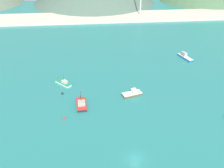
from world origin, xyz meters
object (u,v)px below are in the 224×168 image
object	(u,v)px
fishing_boat_3	(81,104)
fishing_boat_4	(185,56)
buoy_0	(64,118)
buoy_1	(62,94)
fishing_boat_2	(132,93)
fishing_boat_9	(63,83)

from	to	relation	value
fishing_boat_3	fishing_boat_4	size ratio (longest dim) A/B	0.88
fishing_boat_3	buoy_0	xyz separation A→B (m)	(-5.32, -6.01, -0.60)
fishing_boat_3	fishing_boat_4	world-z (taller)	fishing_boat_3
fishing_boat_4	buoy_0	xyz separation A→B (m)	(-50.58, -38.84, -0.68)
buoy_1	fishing_boat_2	bearing A→B (deg)	-7.05
fishing_boat_2	fishing_boat_3	world-z (taller)	fishing_boat_3
fishing_boat_4	fishing_boat_9	world-z (taller)	fishing_boat_9
fishing_boat_4	buoy_1	size ratio (longest dim) A/B	9.60
fishing_boat_2	fishing_boat_3	distance (m)	18.19
fishing_boat_3	fishing_boat_4	bearing A→B (deg)	35.96
fishing_boat_4	fishing_boat_2	bearing A→B (deg)	-134.99
buoy_0	buoy_1	distance (m)	14.10
fishing_boat_2	fishing_boat_4	bearing A→B (deg)	45.01
fishing_boat_3	fishing_boat_9	size ratio (longest dim) A/B	1.17
fishing_boat_3	fishing_boat_9	bearing A→B (deg)	114.24
buoy_0	fishing_boat_9	bearing A→B (deg)	93.63
fishing_boat_9	fishing_boat_4	bearing A→B (deg)	19.23
fishing_boat_4	buoy_0	distance (m)	63.78
fishing_boat_2	fishing_boat_3	bearing A→B (deg)	-163.91
fishing_boat_3	buoy_0	distance (m)	8.04
fishing_boat_2	buoy_0	distance (m)	25.34
fishing_boat_2	fishing_boat_9	distance (m)	25.99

